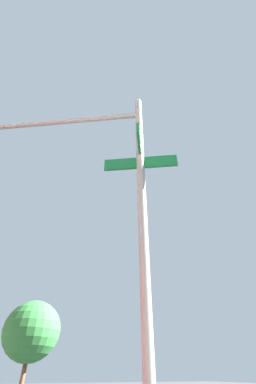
# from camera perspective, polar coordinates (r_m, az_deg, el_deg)

# --- Properties ---
(traffic_signal_near) EXTENTS (2.02, 3.15, 5.67)m
(traffic_signal_near) POSITION_cam_1_polar(r_m,az_deg,el_deg) (3.99, -16.05, 4.09)
(traffic_signal_near) COLOR slate
(traffic_signal_near) RESTS_ON ground_plane
(street_tree) EXTENTS (3.25, 3.25, 5.22)m
(street_tree) POSITION_cam_1_polar(r_m,az_deg,el_deg) (17.65, -21.08, -27.47)
(street_tree) COLOR #4C331E
(street_tree) RESTS_ON ground_plane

